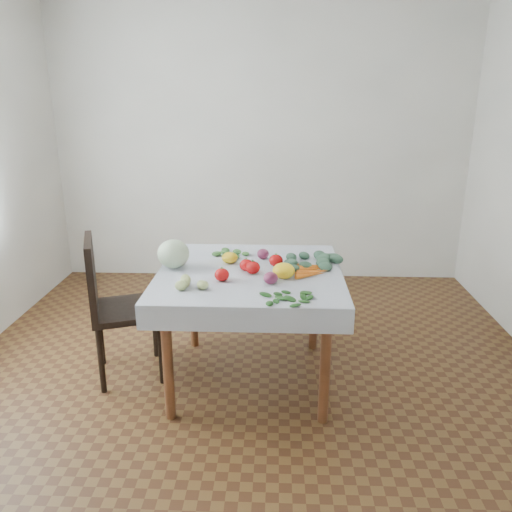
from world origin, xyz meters
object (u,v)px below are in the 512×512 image
at_px(table, 250,286).
at_px(carrot_bunch, 312,270).
at_px(chair, 112,299).
at_px(cabbage, 173,254).
at_px(heirloom_back, 230,258).

bearing_deg(table, carrot_bunch, -3.49).
bearing_deg(chair, carrot_bunch, -1.25).
height_order(table, carrot_bunch, carrot_bunch).
relative_size(chair, cabbage, 4.82).
distance_m(cabbage, heirloom_back, 0.36).
distance_m(chair, carrot_bunch, 1.28).
height_order(cabbage, carrot_bunch, cabbage).
xyz_separation_m(chair, heirloom_back, (0.75, 0.13, 0.25)).
bearing_deg(table, chair, 179.70).
bearing_deg(carrot_bunch, heirloom_back, 162.67).
height_order(table, heirloom_back, heirloom_back).
bearing_deg(carrot_bunch, table, 176.51).
relative_size(table, chair, 1.05).
relative_size(chair, heirloom_back, 9.24).
bearing_deg(cabbage, carrot_bunch, -4.30).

